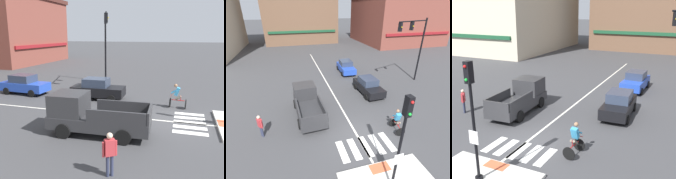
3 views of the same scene
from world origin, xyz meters
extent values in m
plane|color=#3D3D3F|center=(0.00, 0.00, 0.00)|extent=(300.00, 300.00, 0.00)
cube|color=#DB5B38|center=(0.00, -2.74, 0.15)|extent=(1.10, 0.60, 0.01)
cube|color=silver|center=(-1.55, -0.94, 0.00)|extent=(0.44, 1.80, 0.01)
cube|color=silver|center=(-0.77, -0.94, 0.00)|extent=(0.44, 1.80, 0.01)
cube|color=silver|center=(0.00, -0.94, 0.00)|extent=(0.44, 1.80, 0.01)
cube|color=silver|center=(0.77, -0.94, 0.00)|extent=(0.44, 1.80, 0.01)
cube|color=silver|center=(1.55, -0.94, 0.00)|extent=(0.44, 1.80, 0.01)
cube|color=silver|center=(-0.14, 10.00, 0.00)|extent=(0.14, 28.00, 0.01)
cylinder|color=black|center=(10.44, 7.62, 3.53)|extent=(0.18, 0.18, 7.06)
cylinder|color=black|center=(8.26, 6.86, 6.81)|extent=(4.40, 1.61, 0.11)
cube|color=black|center=(8.04, 6.79, 6.36)|extent=(0.34, 0.37, 0.80)
sphere|color=gold|center=(8.10, 6.63, 6.36)|extent=(0.12, 0.12, 0.12)
cube|color=black|center=(6.30, 6.18, 6.36)|extent=(0.34, 0.37, 0.80)
sphere|color=gold|center=(6.35, 6.02, 6.36)|extent=(0.12, 0.12, 0.12)
cube|color=brown|center=(22.88, 32.04, 5.34)|extent=(17.36, 18.35, 10.68)
cube|color=maroon|center=(22.88, 22.71, 3.10)|extent=(15.63, 0.30, 0.50)
cube|color=#2347B7|center=(3.18, 12.49, 0.65)|extent=(1.90, 4.18, 0.70)
cube|color=#2D384C|center=(3.18, 12.64, 1.32)|extent=(1.57, 1.97, 0.64)
cylinder|color=black|center=(3.94, 11.18, 0.30)|extent=(0.21, 0.61, 0.60)
cylinder|color=black|center=(2.28, 11.26, 0.30)|extent=(0.21, 0.61, 0.60)
cylinder|color=black|center=(4.07, 13.72, 0.30)|extent=(0.21, 0.61, 0.60)
cylinder|color=black|center=(2.41, 13.80, 0.30)|extent=(0.21, 0.61, 0.60)
cube|color=black|center=(3.37, 5.90, 0.65)|extent=(1.84, 4.16, 0.70)
cube|color=#2D384C|center=(3.37, 6.05, 1.32)|extent=(1.54, 1.95, 0.64)
cylinder|color=black|center=(4.25, 4.66, 0.30)|extent=(0.20, 0.61, 0.60)
cylinder|color=black|center=(2.59, 4.60, 0.30)|extent=(0.20, 0.61, 0.60)
cylinder|color=black|center=(4.16, 7.20, 0.30)|extent=(0.20, 0.61, 0.60)
cylinder|color=black|center=(2.50, 7.14, 0.30)|extent=(0.20, 0.61, 0.60)
cube|color=#2D2D30|center=(-3.01, 3.50, 0.68)|extent=(2.16, 5.19, 0.60)
cube|color=#2D2D30|center=(-3.09, 5.10, 1.53)|extent=(1.88, 1.79, 1.10)
cube|color=#2D384C|center=(-3.14, 5.93, 1.61)|extent=(1.62, 0.16, 0.60)
cube|color=#2D2D30|center=(-3.85, 2.44, 1.28)|extent=(0.26, 2.81, 0.60)
cube|color=#2D2D30|center=(-2.07, 2.53, 1.28)|extent=(0.26, 2.81, 0.60)
cube|color=#2D2D30|center=(-2.89, 1.01, 1.28)|extent=(1.80, 0.19, 0.60)
cylinder|color=black|center=(-4.00, 5.04, 0.38)|extent=(0.28, 0.77, 0.76)
cylinder|color=black|center=(-2.18, 5.13, 0.38)|extent=(0.28, 0.77, 0.76)
cylinder|color=black|center=(-3.85, 2.06, 0.38)|extent=(0.28, 0.77, 0.76)
cylinder|color=black|center=(-2.03, 2.15, 0.38)|extent=(0.28, 0.77, 0.76)
cylinder|color=black|center=(2.77, 0.34, 0.33)|extent=(0.66, 0.11, 0.66)
cylinder|color=black|center=(2.67, -0.70, 0.33)|extent=(0.66, 0.11, 0.66)
cylinder|color=#B21E1E|center=(2.72, -0.18, 0.55)|extent=(0.14, 0.89, 0.05)
cylinder|color=#B21E1E|center=(2.70, -0.36, 0.73)|extent=(0.04, 0.04, 0.30)
cylinder|color=#B21E1E|center=(2.77, 0.29, 0.85)|extent=(0.44, 0.08, 0.04)
cylinder|color=#6B6051|center=(2.64, -0.19, 0.73)|extent=(0.16, 0.41, 0.33)
cylinder|color=#6B6051|center=(2.80, -0.21, 0.73)|extent=(0.16, 0.41, 0.33)
cube|color=#338CBF|center=(2.73, -0.10, 1.16)|extent=(0.38, 0.42, 0.60)
sphere|color=#936B4C|center=(2.74, 0.02, 1.57)|extent=(0.22, 0.22, 0.22)
cylinder|color=#338CBF|center=(2.59, 0.10, 1.16)|extent=(0.13, 0.46, 0.31)
cylinder|color=#338CBF|center=(2.91, 0.06, 1.16)|extent=(0.13, 0.46, 0.31)
cylinder|color=#2D334C|center=(-6.35, 1.85, 0.41)|extent=(0.12, 0.12, 0.82)
cylinder|color=#2D334C|center=(-6.44, 1.98, 0.41)|extent=(0.12, 0.12, 0.82)
cube|color=#B73338|center=(-6.40, 1.91, 1.12)|extent=(0.38, 0.42, 0.60)
cylinder|color=#B73338|center=(-6.27, 1.72, 1.07)|extent=(0.09, 0.09, 0.56)
cylinder|color=#B73338|center=(-6.52, 2.10, 1.07)|extent=(0.09, 0.09, 0.56)
sphere|color=beige|center=(-6.40, 1.91, 1.56)|extent=(0.22, 0.22, 0.22)
camera|label=1|loc=(-13.66, -0.36, 4.98)|focal=38.02mm
camera|label=2|loc=(-3.94, -8.20, 7.91)|focal=26.94mm
camera|label=3|loc=(7.43, -11.40, 7.00)|focal=44.40mm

